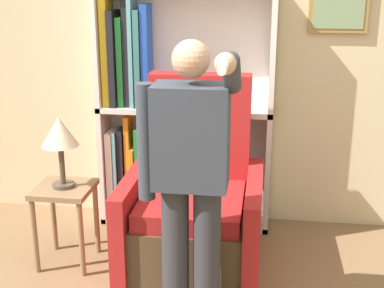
% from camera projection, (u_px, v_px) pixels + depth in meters
% --- Properties ---
extents(wall_back, '(8.00, 0.11, 2.80)m').
position_uv_depth(wall_back, '(209.00, 45.00, 4.06)').
color(wall_back, beige).
rests_on(wall_back, ground_plane).
extents(bookcase, '(1.33, 0.28, 1.87)m').
position_uv_depth(bookcase, '(160.00, 111.00, 4.10)').
color(bookcase, silver).
rests_on(bookcase, ground_plane).
extents(armchair, '(0.90, 0.90, 1.27)m').
position_uv_depth(armchair, '(194.00, 211.00, 3.61)').
color(armchair, '#4C3823').
rests_on(armchair, ground_plane).
extents(person_standing, '(0.54, 0.78, 1.62)m').
position_uv_depth(person_standing, '(190.00, 175.00, 2.78)').
color(person_standing, '#2D2D33').
rests_on(person_standing, ground_plane).
extents(side_table, '(0.37, 0.37, 0.56)m').
position_uv_depth(side_table, '(65.00, 203.00, 3.59)').
color(side_table, '#846647').
rests_on(side_table, ground_plane).
extents(table_lamp, '(0.24, 0.24, 0.48)m').
position_uv_depth(table_lamp, '(60.00, 135.00, 3.45)').
color(table_lamp, '#4C4233').
rests_on(table_lamp, side_table).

